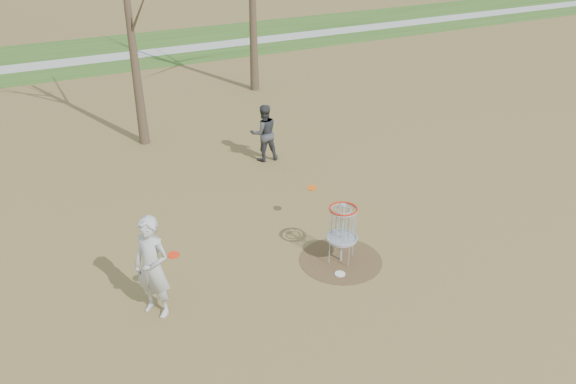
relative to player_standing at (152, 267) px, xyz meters
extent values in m
plane|color=brown|center=(3.98, -0.18, -1.02)|extent=(160.00, 160.00, 0.00)
cube|color=#2D5119|center=(3.98, 20.82, -1.01)|extent=(160.00, 8.00, 0.01)
cube|color=#9E9E99|center=(3.98, 19.82, -1.00)|extent=(160.00, 1.50, 0.01)
cylinder|color=#47331E|center=(3.98, -0.18, -1.01)|extent=(1.80, 1.80, 0.01)
imported|color=#B2B2B2|center=(0.00, 0.00, 0.00)|extent=(0.84, 0.89, 2.04)
imported|color=#38393E|center=(4.82, 5.37, -0.16)|extent=(0.92, 0.76, 1.72)
cylinder|color=white|center=(3.69, -0.62, -1.00)|extent=(0.22, 0.22, 0.02)
cylinder|color=#E1550B|center=(4.15, 1.40, -0.01)|extent=(0.22, 0.22, 0.07)
cylinder|color=#FB2C0D|center=(0.36, -0.19, 0.27)|extent=(0.22, 0.22, 0.02)
cylinder|color=#9EA3AD|center=(3.98, -0.18, -0.34)|extent=(0.05, 0.05, 1.35)
cylinder|color=#9EA3AD|center=(3.98, -0.18, -0.47)|extent=(0.64, 0.64, 0.04)
torus|color=#9EA3AD|center=(3.98, -0.18, 0.23)|extent=(0.60, 0.60, 0.04)
torus|color=red|center=(3.98, -0.18, 0.27)|extent=(0.60, 0.60, 0.04)
cone|color=#382B1E|center=(1.98, 8.32, 2.73)|extent=(0.32, 0.32, 7.50)
camera|label=1|loc=(-1.72, -8.56, 5.95)|focal=35.00mm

